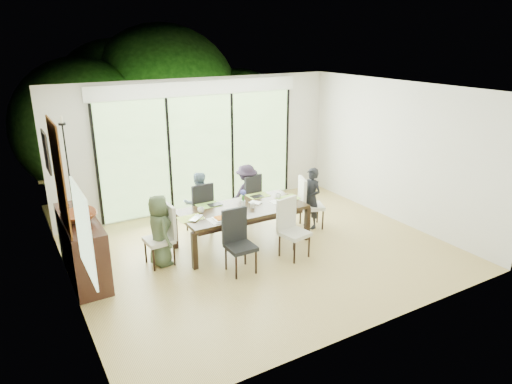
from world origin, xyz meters
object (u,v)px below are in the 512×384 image
cup_c (278,196)px  sideboard (82,247)px  chair_far_right (246,198)px  cup_a (201,210)px  chair_near_left (241,242)px  chair_left_end (159,236)px  vase (243,203)px  bowl (79,216)px  chair_right_end (312,202)px  person_right_end (311,198)px  chair_near_right (295,229)px  person_far_left (199,203)px  cup_b (253,206)px  person_left_end (159,230)px  table_top (242,209)px  person_far_right (247,194)px  chair_far_left (199,207)px  laptop (199,218)px

cup_c → sideboard: 3.42m
chair_far_right → cup_a: bearing=15.8°
chair_near_left → cup_a: size_ratio=8.87×
chair_left_end → vase: (1.55, 0.05, 0.23)m
chair_near_left → sideboard: bearing=152.4°
bowl → chair_near_left: bearing=-25.5°
chair_right_end → bowl: 4.14m
chair_right_end → person_right_end: (-0.02, 0.00, 0.09)m
chair_near_right → bowl: size_ratio=1.99×
cup_c → sideboard: sideboard is taller
chair_far_right → bowl: (-3.16, -0.71, 0.51)m
person_far_left → cup_b: 1.12m
chair_near_left → person_right_end: person_right_end is taller
person_far_left → cup_b: (0.60, -0.93, 0.14)m
person_left_end → person_right_end: size_ratio=1.00×
person_left_end → bowl: size_ratio=2.33×
table_top → person_far_right: (0.55, 0.83, -0.07)m
chair_right_end → chair_far_left: 2.13m
table_top → cup_a: 0.72m
sideboard → chair_far_right: bearing=11.0°
chair_far_left → person_right_end: size_ratio=0.85×
chair_far_right → vase: chair_far_right is taller
chair_near_left → laptop: (-0.35, 0.77, 0.19)m
person_far_right → cup_b: 1.02m
person_far_left → laptop: person_far_left is taller
chair_near_right → cup_a: size_ratio=8.87×
person_left_end → person_right_end: bearing=-91.7°
chair_near_right → person_left_end: bearing=145.1°
person_left_end → person_far_left: (1.03, 0.83, 0.00)m
chair_far_left → person_right_end: (1.93, -0.85, 0.09)m
table_top → chair_near_right: bearing=-60.1°
chair_left_end → chair_near_right: (2.00, -0.87, 0.00)m
chair_near_left → person_left_end: (-0.98, 0.87, 0.09)m
person_left_end → vase: 1.54m
chair_right_end → laptop: bearing=113.1°
laptop → cup_b: bearing=-40.5°
chair_near_left → laptop: size_ratio=3.33×
cup_a → cup_b: bearing=-16.4°
chair_far_left → person_left_end: bearing=37.4°
person_left_end → bowl: person_left_end is taller
chair_near_left → person_far_left: 1.70m
cup_c → chair_far_right: bearing=108.4°
chair_far_right → chair_near_right: bearing=74.9°
chair_near_left → person_far_left: (0.05, 1.70, 0.09)m
vase → chair_far_right: bearing=58.0°
cup_c → table_top: bearing=-172.9°
chair_far_left → chair_near_left: size_ratio=1.00×
chair_far_right → vase: 0.97m
chair_far_left → chair_near_left: same height
person_far_right → bowl: person_far_right is taller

